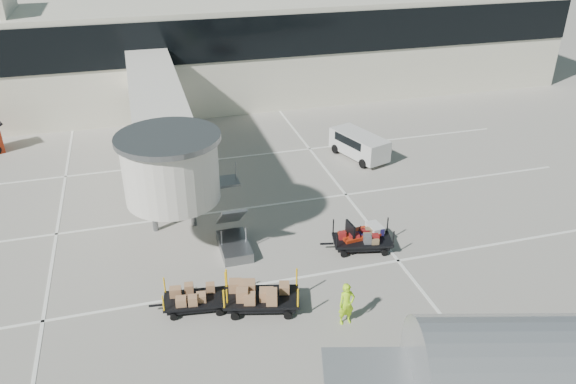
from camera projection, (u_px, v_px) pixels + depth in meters
name	position (u px, v px, depth m)	size (l,w,h in m)	color
ground	(290.00, 309.00, 23.77)	(140.00, 140.00, 0.00)	#BBB4A7
lane_markings	(233.00, 207.00, 31.55)	(40.00, 30.00, 0.02)	white
terminal	(189.00, 49.00, 47.25)	(64.00, 12.11, 15.20)	silver
jet_bridge	(161.00, 123.00, 31.26)	(5.70, 20.40, 6.03)	silver
baggage_tug	(362.00, 236.00, 27.93)	(2.23, 1.55, 1.39)	#98250D
suitcase_cart	(363.00, 240.00, 27.59)	(3.59, 1.99, 1.38)	black
box_cart_near	(258.00, 297.00, 23.52)	(3.94, 2.29, 1.51)	black
box_cart_far	(196.00, 299.00, 23.56)	(3.37, 1.66, 1.30)	black
ground_worker	(347.00, 304.00, 22.59)	(0.69, 0.45, 1.89)	#A8EC18
minivan	(358.00, 143.00, 37.22)	(3.00, 4.62, 1.63)	silver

